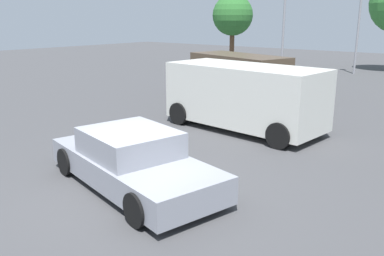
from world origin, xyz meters
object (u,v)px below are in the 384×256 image
Objects in this scene: sedan_foreground at (132,161)px; dog at (93,137)px; suv_dark at (239,75)px; light_post_near at (360,14)px; van_white at (244,95)px.

sedan_foreground reaches higher than dog.
suv_dark is 12.41m from light_post_near.
sedan_foreground is 22.36m from light_post_near.
dog is 8.69m from suv_dark.
van_white is 5.34m from suv_dark.
van_white reaches higher than dog.
light_post_near reaches higher than van_white.
van_white is (2.37, 4.24, 0.87)m from dog.
suv_dark is (-3.04, 4.39, -0.06)m from van_white.
light_post_near is at bearing -79.07° from van_white.
dog is at bearing 65.35° from van_white.
suv_dark is at bearing 123.11° from sedan_foreground.
light_post_near reaches higher than dog.
suv_dark is at bearing -50.70° from van_white.
van_white is at bearing -39.80° from suv_dark.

